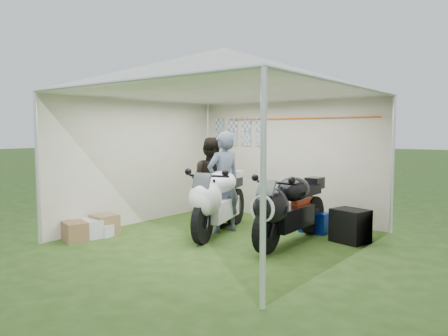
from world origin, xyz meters
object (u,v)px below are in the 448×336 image
Objects in this scene: canopy_tent at (226,75)px; equipment_box at (350,226)px; person_dark_jacket at (210,182)px; crate_1 at (105,225)px; motorcycle_black at (288,206)px; motorcycle_white at (218,198)px; crate_2 at (104,231)px; crate_0 at (88,229)px; paddock_stand at (314,222)px; crate_3 at (75,231)px; person_blue_jacket at (224,182)px.

equipment_box is (1.70, 0.94, -2.32)m from canopy_tent.
crate_1 is (-0.94, -1.61, -0.63)m from person_dark_jacket.
motorcycle_white is at bearing -175.16° from motorcycle_black.
equipment_box is at bearing 5.66° from motorcycle_white.
person_dark_jacket is 6.03× the size of crate_2.
crate_0 is (-2.75, -1.59, -0.43)m from motorcycle_black.
crate_1 is (-3.39, -2.01, -0.09)m from equipment_box.
motorcycle_white is at bearing 123.54° from person_dark_jacket.
person_dark_jacket is (-0.75, 0.53, -1.78)m from canopy_tent.
person_dark_jacket is at bearing 121.63° from motorcycle_white.
motorcycle_white is 1.33× the size of person_dark_jacket.
paddock_stand is 1.75× the size of crate_2.
motorcycle_black is (1.24, 0.14, -0.02)m from motorcycle_white.
motorcycle_white is 4.81× the size of crate_3.
paddock_stand is at bearing 40.39° from crate_1.
canopy_tent reaches higher than person_blue_jacket.
person_blue_jacket reaches higher than crate_1.
crate_0 is 0.25m from crate_2.
crate_0 is 0.29m from crate_1.
canopy_tent is 21.35× the size of crate_2.
paddock_stand reaches higher than crate_0.
motorcycle_white is at bearing 30.05° from person_blue_jacket.
equipment_box is at bearing 173.46° from person_dark_jacket.
crate_0 is at bearing -102.08° from crate_1.
motorcycle_white is at bearing 158.46° from canopy_tent.
crate_3 is (-1.47, -1.90, -0.70)m from person_blue_jacket.
paddock_stand is at bearing 45.65° from crate_3.
crate_2 is at bearing 52.56° from crate_0.
person_blue_jacket is (-1.26, -0.89, 0.68)m from paddock_stand.
person_blue_jacket is at bearing -162.38° from equipment_box.
crate_3 reaches higher than crate_0.
crate_2 is (-1.37, -1.25, -0.51)m from motorcycle_white.
person_blue_jacket reaches higher than crate_3.
person_blue_jacket reaches higher than motorcycle_white.
motorcycle_black is 1.79m from person_dark_jacket.
equipment_box is 1.36× the size of crate_1.
crate_3 is (-2.75, -1.83, -0.43)m from motorcycle_black.
equipment_box is 3.94m from crate_1.
motorcycle_white is 8.05× the size of crate_2.
paddock_stand is at bearing 144.00° from person_blue_jacket.
paddock_stand is 3.90m from crate_3.
canopy_tent is 3.13m from crate_1.
crate_1 is 1.42× the size of crate_2.
motorcycle_white is 4.17× the size of equipment_box.
person_blue_jacket is at bearing 48.45° from crate_0.
person_dark_jacket reaches higher than crate_2.
equipment_box reaches higher than paddock_stand.
person_dark_jacket reaches higher than motorcycle_white.
crate_3 is at bearing -149.75° from motorcycle_white.
canopy_tent is 3.02m from equipment_box.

